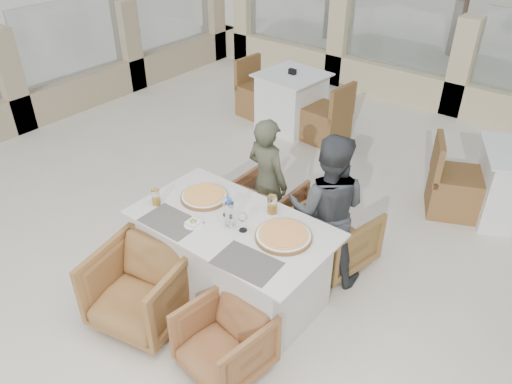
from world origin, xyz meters
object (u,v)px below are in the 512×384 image
Objects in this scene: water_bottle at (230,212)px; bg_table_a at (291,101)px; beer_glass_right at (272,205)px; diner_left at (267,181)px; wine_glass_centre at (227,206)px; armchair_near_right at (224,342)px; olive_dish at (193,223)px; pizza_left at (204,196)px; dining_table at (233,260)px; beer_glass_left at (156,197)px; wine_glass_near at (243,221)px; armchair_far_right at (335,235)px; pizza_right at (284,235)px; armchair_near_left at (141,288)px; diner_right at (327,210)px; armchair_far_left at (268,205)px.

water_bottle reaches higher than bg_table_a.
beer_glass_right is 0.73m from diner_left.
bg_table_a is at bearing -53.57° from diner_left.
water_bottle is 3.45m from bg_table_a.
wine_glass_centre is (-0.11, 0.09, -0.03)m from water_bottle.
armchair_near_right is (0.52, -0.65, -0.60)m from wine_glass_centre.
beer_glass_right is 1.41× the size of olive_dish.
water_bottle reaches higher than pizza_left.
dining_table is at bearing -118.51° from beer_glass_right.
dining_table is at bearing -27.49° from wine_glass_centre.
wine_glass_near is at bearing 12.23° from beer_glass_left.
wine_glass_centre reaches higher than pizza_left.
pizza_left is at bearing 56.73° from armchair_far_right.
wine_glass_centre is at bearing 71.31° from armchair_far_right.
bg_table_a is (-1.24, 2.17, -0.25)m from diner_left.
bg_table_a is (-1.96, 2.09, 0.09)m from armchair_far_right.
pizza_left is 0.62× the size of armchair_far_right.
dining_table is 2.51× the size of armchair_far_right.
wine_glass_centre is (-0.52, -0.04, 0.06)m from pizza_right.
wine_glass_near is at bearing 122.96° from diner_left.
bg_table_a is at bearing 126.47° from armchair_near_right.
diner_right is (0.84, 1.34, 0.37)m from armchair_near_left.
pizza_left is 0.39m from beer_glass_left.
water_bottle is at bearing 34.86° from diner_right.
wine_glass_near reaches higher than olive_dish.
diner_left is (-0.72, 0.74, -0.17)m from pizza_right.
wine_glass_centre reaches higher than armchair_near_left.
wine_glass_centre is 0.93m from armchair_near_left.
water_bottle is 0.37m from beer_glass_right.
diner_left is at bearing 134.16° from pizza_right.
beer_glass_left is at bearing 58.31° from armchair_far_right.
beer_glass_right is (0.03, 0.32, -0.01)m from wine_glass_near.
wine_glass_near is 0.33m from beer_glass_right.
water_bottle is at bearing -174.77° from wine_glass_near.
armchair_far_left is 0.37× the size of bg_table_a.
beer_glass_right reaches higher than armchair_near_right.
armchair_far_right is at bearing -42.12° from bg_table_a.
pizza_left reaches higher than armchair_near_right.
beer_glass_left reaches higher than armchair_near_left.
armchair_far_right is at bearing 89.93° from pizza_right.
wine_glass_near is 0.98m from diner_left.
beer_glass_right is (0.16, 0.30, 0.46)m from dining_table.
beer_glass_left reaches higher than armchair_near_right.
armchair_far_right is (0.78, -0.01, 0.01)m from armchair_far_left.
diner_left is 0.91× the size of diner_right.
dining_table is 0.60m from pizza_right.
pizza_right is 0.53m from wine_glass_centre.
pizza_left reaches higher than armchair_far_right.
water_bottle reaches higher than wine_glass_centre.
beer_glass_left is at bearing -165.09° from pizza_right.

